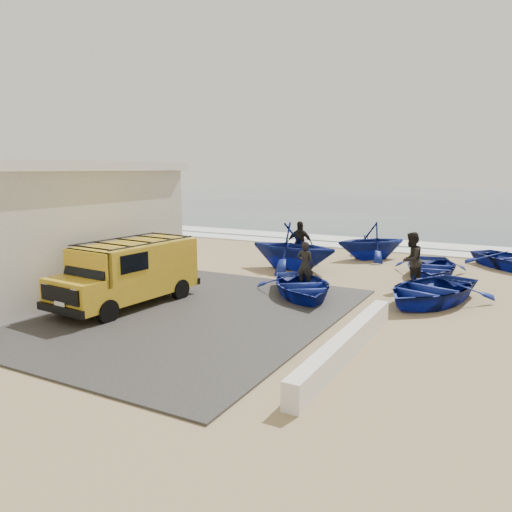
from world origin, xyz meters
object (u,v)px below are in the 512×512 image
at_px(parapet, 347,344).
at_px(fisherman_front, 305,265).
at_px(boat_mid_left, 293,246).
at_px(fisherman_middle, 411,260).
at_px(boat_mid_right, 430,267).
at_px(boat_far_left, 371,241).
at_px(fisherman_back, 299,244).
at_px(building, 11,224).
at_px(van, 129,271).
at_px(boat_near_left, 301,286).
at_px(boat_near_right, 430,290).

bearing_deg(parapet, fisherman_front, 121.18).
xyz_separation_m(boat_mid_left, fisherman_front, (1.72, -2.78, -0.14)).
distance_m(boat_mid_left, fisherman_middle, 4.93).
xyz_separation_m(boat_mid_right, boat_far_left, (-3.05, 2.71, 0.45)).
height_order(boat_mid_left, fisherman_back, boat_mid_left).
xyz_separation_m(building, parapet, (12.50, -1.00, -1.89)).
bearing_deg(van, fisherman_front, 54.25).
relative_size(van, boat_mid_right, 1.24).
bearing_deg(fisherman_back, boat_mid_right, -5.71).
distance_m(van, fisherman_front, 5.88).
relative_size(parapet, boat_mid_left, 1.65).
distance_m(boat_mid_right, boat_far_left, 4.11).
bearing_deg(building, boat_far_left, 48.67).
bearing_deg(boat_far_left, boat_mid_right, 4.95).
xyz_separation_m(boat_mid_right, fisherman_middle, (-0.35, -2.00, 0.57)).
relative_size(boat_near_left, fisherman_back, 1.88).
distance_m(boat_mid_left, boat_mid_right, 5.36).
height_order(building, fisherman_back, building).
bearing_deg(van, boat_mid_right, 53.54).
height_order(van, fisherman_front, van).
bearing_deg(fisherman_front, van, 49.74).
bearing_deg(boat_mid_left, fisherman_front, -145.81).
distance_m(building, fisherman_front, 10.32).
height_order(parapet, boat_mid_right, boat_mid_right).
height_order(parapet, fisherman_back, fisherman_back).
xyz_separation_m(boat_near_left, fisherman_front, (-0.37, 1.17, 0.45)).
bearing_deg(parapet, building, 175.42).
height_order(boat_near_right, boat_mid_left, boat_mid_left).
xyz_separation_m(building, fisherman_middle, (12.38, 6.30, -1.20)).
bearing_deg(parapet, fisherman_back, 119.31).
xyz_separation_m(boat_far_left, fisherman_front, (-0.44, -6.62, -0.03)).
xyz_separation_m(van, fisherman_front, (3.79, 4.48, -0.24)).
distance_m(boat_near_left, boat_mid_right, 5.95).
relative_size(parapet, boat_far_left, 1.87).
bearing_deg(boat_mid_right, fisherman_back, 174.64).
xyz_separation_m(fisherman_front, fisherman_back, (-1.76, 3.55, 0.14)).
bearing_deg(boat_mid_left, van, 166.52).
height_order(van, boat_far_left, van).
bearing_deg(van, building, -176.48).
bearing_deg(fisherman_front, fisherman_back, -63.66).
xyz_separation_m(boat_near_left, fisherman_middle, (2.77, 3.08, 0.59)).
relative_size(parapet, boat_mid_right, 1.57).
bearing_deg(building, boat_near_right, 18.38).
xyz_separation_m(fisherman_front, fisherman_middle, (3.14, 1.91, 0.14)).
distance_m(boat_near_right, boat_far_left, 7.54).
distance_m(boat_mid_right, fisherman_front, 5.25).
distance_m(fisherman_front, fisherman_middle, 3.68).
height_order(boat_near_left, boat_far_left, boat_far_left).
height_order(building, boat_mid_right, building).
height_order(boat_near_left, fisherman_middle, fisherman_middle).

